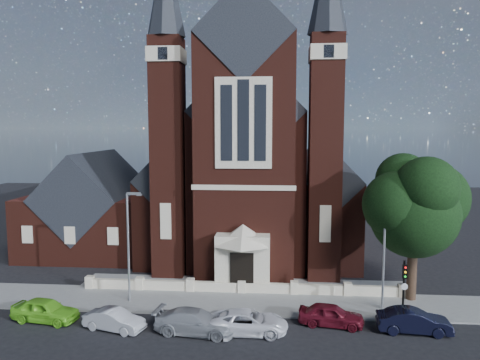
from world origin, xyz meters
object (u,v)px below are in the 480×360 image
object	(u,v)px
street_lamp_right	(386,246)
car_silver_a	(114,320)
car_silver_b	(195,322)
car_white_suv	(247,322)
parish_hall	(96,212)
street_lamp_left	(129,241)
car_lime_van	(45,310)
car_navy	(414,321)
traffic_signal	(404,282)
church	(253,169)
street_tree	(417,208)
car_dark_red	(331,315)

from	to	relation	value
street_lamp_right	car_silver_a	size ratio (longest dim) A/B	2.04
car_silver_a	car_silver_b	xyz separation A→B (m)	(5.15, -0.07, 0.09)
street_lamp_right	car_white_suv	bearing A→B (deg)	-154.51
parish_hall	street_lamp_left	world-z (taller)	parish_hall
car_lime_van	car_navy	size ratio (longest dim) A/B	0.99
traffic_signal	church	bearing A→B (deg)	118.20
church	car_lime_van	world-z (taller)	church
street_lamp_left	street_lamp_right	size ratio (longest dim) A/B	1.00
church	car_navy	size ratio (longest dim) A/B	7.81
traffic_signal	car_silver_b	xyz separation A→B (m)	(-13.32, -3.16, -1.84)
street_tree	street_lamp_right	bearing A→B (deg)	-145.74
church	parish_hall	xyz separation A→B (m)	(-16.00, -4.94, -4.17)
car_lime_van	car_white_suv	size ratio (longest dim) A/B	0.88
traffic_signal	car_silver_a	world-z (taller)	traffic_signal
street_tree	street_lamp_left	xyz separation A→B (m)	(-20.51, -1.71, -2.36)
car_lime_van	car_white_suv	xyz separation A→B (m)	(13.32, -0.68, -0.06)
street_lamp_right	car_dark_red	xyz separation A→B (m)	(-3.94, -2.89, -3.89)
traffic_signal	car_white_suv	bearing A→B (deg)	-164.44
car_silver_b	car_navy	world-z (taller)	car_silver_b
street_lamp_left	car_silver_a	distance (m)	6.12
street_lamp_right	car_lime_van	distance (m)	23.17
street_lamp_left	car_dark_red	xyz separation A→B (m)	(14.06, -2.89, -3.89)
car_navy	car_dark_red	bearing A→B (deg)	86.21
car_white_suv	car_dark_red	distance (m)	5.50
car_silver_a	car_white_suv	size ratio (longest dim) A/B	0.78
parish_hall	car_white_suv	xyz separation A→B (m)	(16.87, -18.40, -3.31)
street_lamp_right	traffic_signal	distance (m)	2.71
car_white_suv	car_navy	xyz separation A→B (m)	(10.27, 0.86, 0.04)
street_lamp_right	car_white_suv	size ratio (longest dim) A/B	1.60
church	car_white_suv	world-z (taller)	church
car_white_suv	car_silver_b	bearing A→B (deg)	95.09
church	street_tree	world-z (taller)	church
church	street_tree	size ratio (longest dim) A/B	3.26
street_lamp_right	church	bearing A→B (deg)	118.04
parish_hall	traffic_signal	xyz separation A→B (m)	(27.00, -15.57, -1.43)
church	parish_hall	size ratio (longest dim) A/B	2.86
car_silver_b	car_white_suv	distance (m)	3.21
car_silver_a	car_lime_van	bearing A→B (deg)	95.13
street_lamp_right	car_silver_a	distance (m)	18.59
parish_hall	church	bearing A→B (deg)	17.16
street_tree	traffic_signal	size ratio (longest dim) A/B	2.67
car_lime_van	church	bearing A→B (deg)	-19.68
parish_hall	car_white_suv	size ratio (longest dim) A/B	2.42
street_tree	car_navy	distance (m)	8.26
car_white_suv	car_navy	bearing A→B (deg)	-86.13
street_tree	car_white_suv	xyz separation A→B (m)	(-11.73, -6.10, -6.26)
parish_hall	street_lamp_left	bearing A→B (deg)	-59.98
street_lamp_left	car_navy	distance (m)	19.76
church	street_lamp_right	size ratio (longest dim) A/B	4.31
street_tree	car_silver_b	world-z (taller)	street_tree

